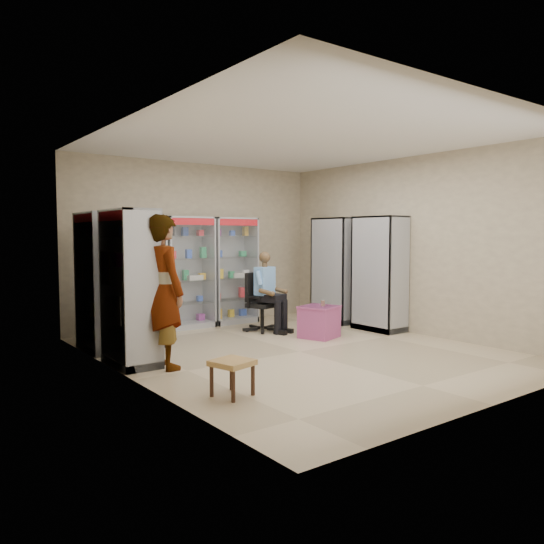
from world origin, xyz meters
TOP-DOWN VIEW (x-y plane):
  - floor at (0.00, 0.00)m, footprint 6.00×6.00m
  - room_shell at (0.00, 0.00)m, footprint 5.02×6.02m
  - cabinet_back_left at (-1.30, 2.73)m, footprint 0.90×0.50m
  - cabinet_back_mid at (-0.35, 2.73)m, footprint 0.90×0.50m
  - cabinet_back_right at (0.60, 2.73)m, footprint 0.90×0.50m
  - cabinet_right_far at (2.23, 1.60)m, footprint 0.90×0.50m
  - cabinet_right_near at (2.23, 0.50)m, footprint 0.90×0.50m
  - cabinet_left_far at (-2.23, 1.80)m, footprint 0.90×0.50m
  - cabinet_left_near at (-2.23, 0.70)m, footprint 0.90×0.50m
  - wooden_chair at (-1.55, 2.00)m, footprint 0.42×0.42m
  - seated_customer at (-1.55, 1.95)m, footprint 0.44×0.60m
  - office_chair at (0.54, 1.66)m, footprint 0.71×0.71m
  - seated_shopkeeper at (0.54, 1.61)m, footprint 0.60×0.70m
  - pink_trunk at (0.93, 0.62)m, footprint 0.68×0.66m
  - tea_glass at (0.98, 0.58)m, footprint 0.07×0.07m
  - woven_stool_a at (1.24, 0.85)m, footprint 0.51×0.51m
  - woven_stool_b at (-1.90, -1.20)m, footprint 0.46×0.46m
  - standing_man at (-1.95, 0.30)m, footprint 0.51×0.74m

SIDE VIEW (x-z plane):
  - floor at x=0.00m, z-range 0.00..0.00m
  - woven_stool_b at x=-1.90m, z-range 0.00..0.38m
  - woven_stool_a at x=1.24m, z-range 0.00..0.42m
  - pink_trunk at x=0.93m, z-range 0.00..0.52m
  - wooden_chair at x=-1.55m, z-range 0.00..0.94m
  - office_chair at x=0.54m, z-range 0.00..1.02m
  - tea_glass at x=0.98m, z-range 0.52..0.62m
  - seated_shopkeeper at x=0.54m, z-range 0.00..1.30m
  - seated_customer at x=-1.55m, z-range 0.00..1.34m
  - standing_man at x=-1.95m, z-range 0.00..1.93m
  - cabinet_back_left at x=-1.30m, z-range 0.00..2.00m
  - cabinet_back_mid at x=-0.35m, z-range 0.00..2.00m
  - cabinet_back_right at x=0.60m, z-range 0.00..2.00m
  - cabinet_right_far at x=2.23m, z-range 0.00..2.00m
  - cabinet_right_near at x=2.23m, z-range 0.00..2.00m
  - cabinet_left_far at x=-2.23m, z-range 0.00..2.00m
  - cabinet_left_near at x=-2.23m, z-range 0.00..2.00m
  - room_shell at x=0.00m, z-range 0.46..3.47m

